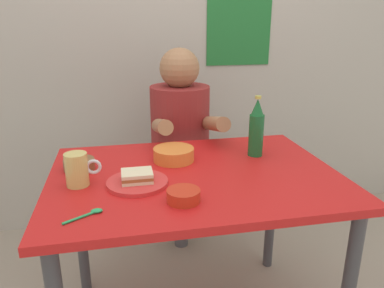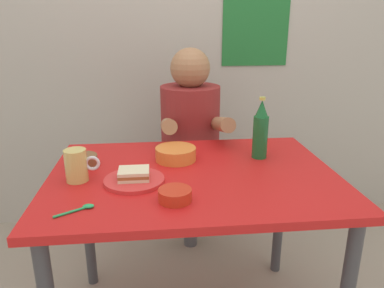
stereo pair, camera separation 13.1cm
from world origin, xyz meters
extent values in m
cube|color=#ADA89E|center=(0.00, 1.05, 1.30)|extent=(4.40, 0.08, 2.60)
cube|color=#1E6B2D|center=(0.49, 1.01, 1.26)|extent=(0.41, 0.01, 0.47)
cube|color=red|center=(0.00, 0.00, 0.72)|extent=(1.10, 0.80, 0.03)
cylinder|color=#3F3F44|center=(-0.49, 0.34, 0.35)|extent=(0.05, 0.05, 0.71)
cylinder|color=#3F3F44|center=(0.49, 0.34, 0.35)|extent=(0.05, 0.05, 0.71)
cylinder|color=#4C4C51|center=(0.05, 0.63, 0.21)|extent=(0.08, 0.08, 0.41)
cylinder|color=brown|center=(0.05, 0.63, 0.43)|extent=(0.34, 0.34, 0.04)
cylinder|color=maroon|center=(0.05, 0.63, 0.71)|extent=(0.32, 0.32, 0.52)
sphere|color=#A0704C|center=(0.05, 0.63, 1.06)|extent=(0.21, 0.21, 0.21)
cylinder|color=#A0704C|center=(-0.08, 0.38, 0.82)|extent=(0.07, 0.31, 0.14)
cylinder|color=#A0704C|center=(0.18, 0.38, 0.82)|extent=(0.07, 0.31, 0.14)
cylinder|color=red|center=(-0.22, -0.07, 0.75)|extent=(0.22, 0.22, 0.01)
cube|color=beige|center=(-0.22, -0.07, 0.76)|extent=(0.11, 0.09, 0.01)
cube|color=#9E592D|center=(-0.22, -0.07, 0.77)|extent=(0.11, 0.09, 0.01)
cube|color=beige|center=(-0.22, -0.07, 0.78)|extent=(0.11, 0.09, 0.01)
cylinder|color=#D1BC66|center=(-0.43, -0.03, 0.80)|extent=(0.08, 0.08, 0.12)
torus|color=silver|center=(-0.37, -0.03, 0.81)|extent=(0.06, 0.01, 0.06)
cylinder|color=#19602D|center=(0.30, 0.14, 0.83)|extent=(0.06, 0.06, 0.18)
cone|color=#19602D|center=(0.30, 0.14, 0.95)|extent=(0.05, 0.05, 0.07)
cylinder|color=#BFB74C|center=(0.30, 0.14, 1.00)|extent=(0.03, 0.03, 0.01)
cylinder|color=orange|center=(-0.06, 0.14, 0.77)|extent=(0.17, 0.17, 0.05)
cylinder|color=#B25B2D|center=(-0.06, 0.14, 0.78)|extent=(0.14, 0.14, 0.02)
cylinder|color=red|center=(-0.08, -0.23, 0.76)|extent=(0.11, 0.11, 0.04)
cylinder|color=#A33521|center=(-0.08, -0.23, 0.77)|extent=(0.09, 0.09, 0.02)
cylinder|color=brown|center=(-0.44, 0.12, 0.76)|extent=(0.12, 0.12, 0.04)
cylinder|color=brown|center=(-0.44, 0.12, 0.77)|extent=(0.10, 0.10, 0.02)
cylinder|color=#26A559|center=(-0.40, -0.28, 0.74)|extent=(0.10, 0.06, 0.01)
ellipsoid|color=#26A559|center=(-0.36, -0.25, 0.75)|extent=(0.04, 0.02, 0.01)
camera|label=1|loc=(-0.27, -1.28, 1.29)|focal=34.39mm
camera|label=2|loc=(-0.14, -1.30, 1.29)|focal=34.39mm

